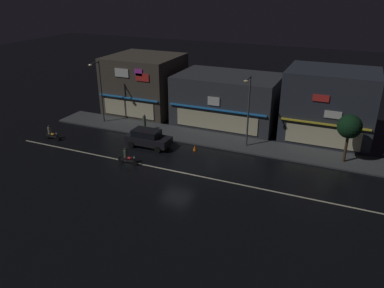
# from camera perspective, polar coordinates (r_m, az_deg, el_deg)

# --- Properties ---
(ground_plane) EXTENTS (140.00, 140.00, 0.00)m
(ground_plane) POSITION_cam_1_polar(r_m,az_deg,el_deg) (31.64, -2.34, -4.17)
(ground_plane) COLOR black
(lane_divider_stripe) EXTENTS (33.29, 0.16, 0.01)m
(lane_divider_stripe) POSITION_cam_1_polar(r_m,az_deg,el_deg) (31.64, -2.34, -4.16)
(lane_divider_stripe) COLOR beige
(lane_divider_stripe) RESTS_ON ground
(sidewalk_far) EXTENTS (35.04, 3.68, 0.14)m
(sidewalk_far) POSITION_cam_1_polar(r_m,az_deg,el_deg) (37.92, 2.63, 0.78)
(sidewalk_far) COLOR #424447
(sidewalk_far) RESTS_ON ground
(storefront_left_block) EXTENTS (8.42, 6.75, 6.93)m
(storefront_left_block) POSITION_cam_1_polar(r_m,az_deg,el_deg) (39.54, 19.95, 5.55)
(storefront_left_block) COLOR #2D333D
(storefront_left_block) RESTS_ON ground
(storefront_center_block) EXTENTS (7.99, 7.80, 6.63)m
(storefront_center_block) POSITION_cam_1_polar(r_m,az_deg,el_deg) (46.13, -7.10, 9.00)
(storefront_center_block) COLOR #4C443A
(storefront_center_block) RESTS_ON ground
(storefront_right_block) EXTENTS (10.97, 7.23, 5.39)m
(storefront_right_block) POSITION_cam_1_polar(r_m,az_deg,el_deg) (41.83, 5.37, 6.69)
(storefront_right_block) COLOR #383A3F
(storefront_right_block) RESTS_ON ground
(streetlamp_west) EXTENTS (0.44, 1.64, 6.74)m
(streetlamp_west) POSITION_cam_1_polar(r_m,az_deg,el_deg) (42.28, -13.76, 8.35)
(streetlamp_west) COLOR #47494C
(streetlamp_west) RESTS_ON sidewalk_far
(streetlamp_mid) EXTENTS (0.44, 1.64, 6.76)m
(streetlamp_mid) POSITION_cam_1_polar(r_m,az_deg,el_deg) (34.96, 8.45, 5.69)
(streetlamp_mid) COLOR #47494C
(streetlamp_mid) RESTS_ON sidewalk_far
(pedestrian_on_sidewalk) EXTENTS (0.34, 0.34, 1.75)m
(pedestrian_on_sidewalk) POSITION_cam_1_polar(r_m,az_deg,el_deg) (40.02, -7.18, 3.21)
(pedestrian_on_sidewalk) COLOR #4C664C
(pedestrian_on_sidewalk) RESTS_ON sidewalk_far
(street_tree) EXTENTS (2.05, 2.05, 4.28)m
(street_tree) POSITION_cam_1_polar(r_m,az_deg,el_deg) (34.42, 22.64, 2.41)
(street_tree) COLOR #473323
(street_tree) RESTS_ON sidewalk_far
(parked_car_near_kerb) EXTENTS (4.30, 1.98, 1.67)m
(parked_car_near_kerb) POSITION_cam_1_polar(r_m,az_deg,el_deg) (36.23, -6.65, 0.90)
(parked_car_near_kerb) COLOR black
(parked_car_near_kerb) RESTS_ON ground
(motorcycle_lead) EXTENTS (1.90, 0.60, 1.52)m
(motorcycle_lead) POSITION_cam_1_polar(r_m,az_deg,el_deg) (33.07, -9.79, -2.01)
(motorcycle_lead) COLOR black
(motorcycle_lead) RESTS_ON ground
(motorcycle_following) EXTENTS (1.90, 0.60, 1.52)m
(motorcycle_following) POSITION_cam_1_polar(r_m,az_deg,el_deg) (40.19, -20.51, 1.46)
(motorcycle_following) COLOR black
(motorcycle_following) RESTS_ON ground
(traffic_cone) EXTENTS (0.36, 0.36, 0.55)m
(traffic_cone) POSITION_cam_1_polar(r_m,az_deg,el_deg) (35.36, 0.43, -0.57)
(traffic_cone) COLOR orange
(traffic_cone) RESTS_ON ground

